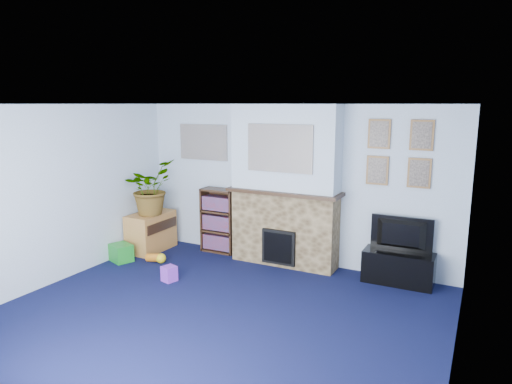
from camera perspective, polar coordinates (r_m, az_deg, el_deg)
The scene contains 26 objects.
floor at distance 5.41m, azimuth -5.44°, elevation -15.46°, with size 5.00×4.50×0.01m, color #0E1236.
ceiling at distance 4.84m, azimuth -5.96°, elevation 10.88°, with size 5.00×4.50×0.01m, color white.
wall_back at distance 6.95m, azimuth 4.32°, elevation 0.98°, with size 5.00×0.04×2.40m, color silver.
wall_front at distance 3.41m, azimuth -26.81°, elevation -10.93°, with size 5.00×0.04×2.40m, color silver.
wall_left at distance 6.65m, azimuth -24.17°, elevation -0.41°, with size 0.04×4.50×2.40m, color silver.
wall_right at distance 4.25m, azimuth 24.27°, elevation -6.48°, with size 0.04×4.50×2.40m, color silver.
chimney_breast at distance 6.77m, azimuth 3.65°, elevation 0.58°, with size 1.72×0.50×2.40m.
collage_main at distance 6.49m, azimuth 2.98°, elevation 5.46°, with size 1.00×0.03×0.68m, color gray.
collage_left at distance 7.59m, azimuth -6.59°, elevation 6.20°, with size 0.90×0.03×0.58m, color gray.
portrait_tl at distance 6.45m, azimuth 15.15°, elevation 7.02°, with size 0.30×0.03×0.40m, color brown.
portrait_tr at distance 6.36m, azimuth 20.03°, elevation 6.69°, with size 0.30×0.03×0.40m, color brown.
portrait_bl at distance 6.50m, azimuth 14.93°, elevation 2.63°, with size 0.30×0.03×0.40m, color brown.
portrait_br at distance 6.42m, azimuth 19.73°, elevation 2.24°, with size 0.30×0.03×0.40m, color brown.
tv_stand at distance 6.55m, azimuth 17.36°, elevation -8.97°, with size 0.93×0.39×0.44m, color black.
television at distance 6.43m, azimuth 17.62°, elevation -5.15°, with size 0.82×0.11×0.47m, color black.
bookshelf at distance 7.50m, azimuth -4.59°, elevation -3.73°, with size 0.58×0.28×1.05m.
sideboard at distance 7.79m, azimuth -12.99°, elevation -4.59°, with size 0.45×0.81×0.63m, color #BF7F3D.
potted_plant at distance 7.56m, azimuth -13.17°, elevation 0.53°, with size 0.79×0.68×0.88m, color #26661E.
mantel_clock at distance 6.71m, azimuth 3.71°, elevation 0.80°, with size 0.10×0.06×0.14m, color gold.
mantel_candle at distance 6.59m, azimuth 6.27°, elevation 0.66°, with size 0.05×0.05×0.17m, color #B2BFC6.
mantel_teddy at distance 6.97m, azimuth -0.85°, elevation 1.16°, with size 0.12×0.12×0.12m, color gray.
mantel_can at distance 6.47m, azimuth 9.59°, elevation 0.19°, with size 0.06×0.06×0.13m, color purple.
green_crate at distance 7.42m, azimuth -16.52°, elevation -7.24°, with size 0.34×0.27×0.27m, color #198C26.
toy_ball at distance 7.19m, azimuth -11.80°, elevation -8.02°, with size 0.15×0.15×0.15m, color yellow.
toy_block at distance 6.48m, azimuth -10.80°, elevation -9.96°, with size 0.17×0.17×0.21m, color purple.
toy_tube at distance 7.27m, azimuth -12.55°, elevation -8.01°, with size 0.13×0.13×0.27m, color orange.
Camera 1 is at (2.62, -4.07, 2.41)m, focal length 32.00 mm.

